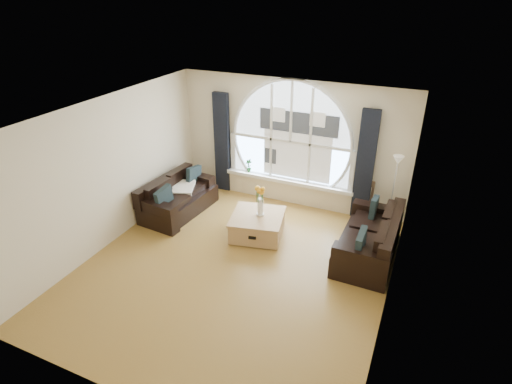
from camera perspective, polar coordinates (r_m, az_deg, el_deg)
The scene contains 21 objects.
ground at distance 7.25m, azimuth -2.92°, elevation -10.41°, with size 5.00×5.50×0.01m, color brown.
ceiling at distance 6.00m, azimuth -3.53°, elevation 10.48°, with size 5.00×5.50×0.01m, color silver.
wall_back at distance 8.84m, azimuth 4.88°, elevation 6.76°, with size 5.00×0.01×2.70m, color beige.
wall_front at distance 4.69m, azimuth -19.04°, elevation -15.58°, with size 5.00×0.01×2.70m, color beige.
wall_left at distance 7.87m, azimuth -19.70°, elevation 2.56°, with size 0.01×5.50×2.70m, color beige.
wall_right at distance 5.96m, azimuth 18.93°, elevation -5.50°, with size 0.01×5.50×2.70m, color beige.
attic_slope at distance 5.53m, azimuth 17.41°, elevation 3.89°, with size 0.92×5.50×0.72m, color silver.
arched_window at distance 8.72m, azimuth 4.89°, elevation 8.39°, with size 2.60×0.06×2.15m, color silver.
window_sill at distance 9.08m, azimuth 4.46°, elevation 1.59°, with size 2.90×0.22×0.08m, color white.
window_frame at distance 8.69m, azimuth 4.82°, elevation 8.33°, with size 2.76×0.08×2.15m, color white.
neighbor_house at distance 8.70m, azimuth 5.76°, elevation 7.44°, with size 1.70×0.02×1.50m, color silver.
curtain_left at distance 9.41m, azimuth -4.70°, elevation 6.76°, with size 0.35×0.12×2.30m, color black.
curtain_right at distance 8.46m, azimuth 14.83°, elevation 3.50°, with size 0.35×0.12×2.30m, color black.
sofa_left at distance 8.82m, azimuth -10.66°, elevation -0.44°, with size 0.86×1.71×0.76m, color black.
sofa_right at distance 7.56m, azimuth 15.34°, elevation -6.02°, with size 0.92×1.83×0.82m, color black.
coffee_chest at distance 7.96m, azimuth 0.21°, elevation -4.51°, with size 0.97×0.97×0.48m, color #A37849.
throw_blanket at distance 8.90m, azimuth -10.37°, elevation 0.57°, with size 0.55×0.55×0.10m, color silver.
vase_flowers at distance 7.70m, azimuth 0.62°, elevation -0.65°, with size 0.24×0.24×0.70m, color white.
floor_lamp at distance 8.23m, azimuth 18.32°, elevation -0.41°, with size 0.24×0.24×1.60m, color #B2B2B2.
guitar at distance 8.38m, azimuth 15.62°, elevation -1.56°, with size 0.36×0.24×1.06m, color olive.
potted_plant at distance 9.32m, azimuth -1.00°, elevation 3.67°, with size 0.16×0.11×0.30m, color #1E6023.
Camera 1 is at (2.65, -5.10, 4.42)m, focal length 28.92 mm.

